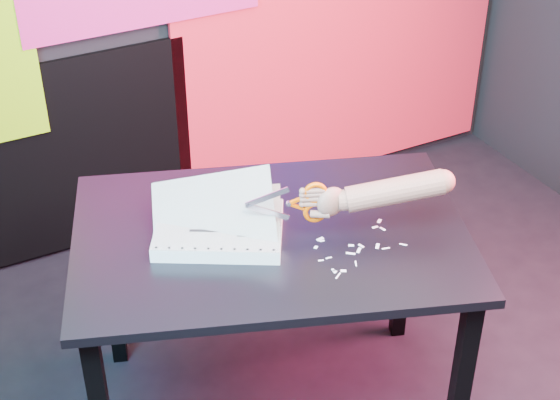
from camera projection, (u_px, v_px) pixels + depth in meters
room at (433, 58)px, 2.10m from camera, size 3.01×3.01×2.71m
backdrop at (218, 10)px, 3.42m from camera, size 2.88×0.05×2.08m
work_table at (271, 258)px, 2.57m from camera, size 1.35×1.12×0.75m
printout_stack at (219, 229)px, 2.49m from camera, size 0.45×0.41×0.19m
scissors at (309, 203)px, 2.42m from camera, size 0.22×0.10×0.13m
hand_forearm at (384, 193)px, 2.42m from camera, size 0.40×0.20×0.14m
paper_clippings at (355, 248)px, 2.45m from camera, size 0.27×0.19×0.00m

